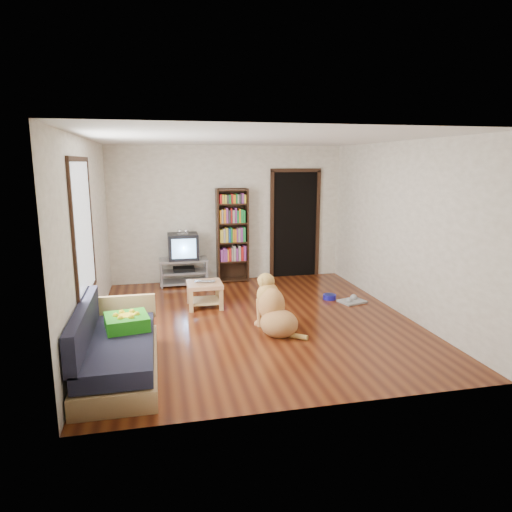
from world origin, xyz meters
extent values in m
plane|color=#602910|center=(0.00, 0.00, 0.00)|extent=(5.00, 5.00, 0.00)
plane|color=white|center=(0.00, 0.00, 2.60)|extent=(5.00, 5.00, 0.00)
plane|color=silver|center=(0.00, 2.50, 1.30)|extent=(4.50, 0.00, 4.50)
plane|color=silver|center=(0.00, -2.50, 1.30)|extent=(4.50, 0.00, 4.50)
plane|color=silver|center=(-2.25, 0.00, 1.30)|extent=(0.00, 5.00, 5.00)
plane|color=silver|center=(2.25, 0.00, 1.30)|extent=(0.00, 5.00, 5.00)
cube|color=green|center=(-1.75, -1.10, 0.50)|extent=(0.54, 0.54, 0.16)
imported|color=silver|center=(-0.66, 0.78, 0.41)|extent=(0.37, 0.28, 0.03)
cylinder|color=navy|center=(1.45, 0.77, 0.04)|extent=(0.22, 0.22, 0.08)
cube|color=#A1A1A1|center=(1.75, 0.52, 0.01)|extent=(0.47, 0.42, 0.03)
cube|color=white|center=(-2.23, -0.50, 1.50)|extent=(0.02, 1.30, 1.60)
cube|color=black|center=(-2.23, -0.50, 2.32)|extent=(0.03, 1.42, 0.06)
cube|color=black|center=(-2.23, -0.50, 0.68)|extent=(0.03, 1.42, 0.06)
cube|color=black|center=(-2.23, -1.20, 1.50)|extent=(0.03, 0.06, 1.70)
cube|color=black|center=(-2.23, 0.20, 1.50)|extent=(0.03, 0.06, 1.70)
cube|color=black|center=(1.35, 2.48, 1.05)|extent=(0.90, 0.02, 2.10)
cube|color=black|center=(0.87, 2.47, 1.05)|extent=(0.07, 0.05, 2.14)
cube|color=black|center=(1.83, 2.47, 1.05)|extent=(0.07, 0.05, 2.14)
cube|color=black|center=(1.35, 2.47, 2.13)|extent=(1.03, 0.05, 0.07)
cube|color=#99999E|center=(-0.90, 2.25, 0.48)|extent=(0.90, 0.45, 0.04)
cube|color=#99999E|center=(-0.90, 2.25, 0.25)|extent=(0.86, 0.42, 0.03)
cube|color=#99999E|center=(-0.90, 2.25, 0.06)|extent=(0.90, 0.45, 0.04)
cylinder|color=#99999E|center=(-1.32, 2.05, 0.25)|extent=(0.04, 0.04, 0.50)
cylinder|color=#99999E|center=(-0.48, 2.05, 0.25)|extent=(0.04, 0.04, 0.50)
cylinder|color=#99999E|center=(-1.32, 2.45, 0.25)|extent=(0.04, 0.04, 0.50)
cylinder|color=#99999E|center=(-0.48, 2.45, 0.25)|extent=(0.04, 0.04, 0.50)
cube|color=black|center=(-0.90, 2.25, 0.30)|extent=(0.40, 0.30, 0.07)
cube|color=black|center=(-0.90, 2.25, 0.74)|extent=(0.55, 0.48, 0.48)
cube|color=black|center=(-0.90, 2.45, 0.74)|extent=(0.40, 0.14, 0.36)
cube|color=#8CBFF2|center=(-0.90, 2.00, 0.74)|extent=(0.44, 0.02, 0.36)
cube|color=silver|center=(-0.90, 2.20, 0.99)|extent=(0.20, 0.07, 0.02)
sphere|color=silver|center=(-0.96, 2.20, 1.04)|extent=(0.09, 0.09, 0.09)
sphere|color=silver|center=(-0.84, 2.20, 1.04)|extent=(0.09, 0.09, 0.09)
cube|color=black|center=(-0.23, 2.34, 0.90)|extent=(0.03, 0.30, 1.80)
cube|color=black|center=(0.34, 2.34, 0.90)|extent=(0.03, 0.30, 1.80)
cube|color=black|center=(0.05, 2.48, 0.90)|extent=(0.60, 0.02, 1.80)
cube|color=black|center=(0.05, 2.34, 0.03)|extent=(0.56, 0.28, 0.02)
cube|color=black|center=(0.05, 2.34, 0.40)|extent=(0.56, 0.28, 0.03)
cube|color=black|center=(0.05, 2.34, 0.77)|extent=(0.56, 0.28, 0.02)
cube|color=black|center=(0.05, 2.34, 1.14)|extent=(0.56, 0.28, 0.02)
cube|color=black|center=(0.05, 2.34, 1.51)|extent=(0.56, 0.28, 0.02)
cube|color=black|center=(0.05, 2.34, 1.77)|extent=(0.56, 0.28, 0.02)
cube|color=tan|center=(-1.83, -1.40, 0.11)|extent=(0.80, 1.80, 0.22)
cube|color=#1E1E2D|center=(-1.83, -1.40, 0.33)|extent=(0.74, 1.74, 0.18)
cube|color=#1E1E2D|center=(-2.17, -1.40, 0.60)|extent=(0.12, 1.74, 0.40)
cube|color=tan|center=(-1.83, -0.54, 0.50)|extent=(0.80, 0.06, 0.30)
cube|color=tan|center=(-0.66, 0.81, 0.37)|extent=(0.55, 0.55, 0.06)
cube|color=tan|center=(-0.66, 0.81, 0.10)|extent=(0.45, 0.45, 0.03)
cube|color=tan|center=(-0.90, 0.58, 0.17)|extent=(0.06, 0.06, 0.34)
cube|color=tan|center=(-0.43, 0.58, 0.17)|extent=(0.06, 0.06, 0.34)
cube|color=tan|center=(-0.90, 1.05, 0.17)|extent=(0.06, 0.06, 0.34)
cube|color=tan|center=(-0.43, 1.05, 0.17)|extent=(0.06, 0.06, 0.34)
ellipsoid|color=#B57345|center=(0.19, -0.61, 0.15)|extent=(0.64, 0.67, 0.37)
ellipsoid|color=#B77446|center=(0.13, -0.42, 0.36)|extent=(0.46, 0.48, 0.49)
ellipsoid|color=tan|center=(0.10, -0.33, 0.48)|extent=(0.39, 0.36, 0.35)
ellipsoid|color=tan|center=(0.08, -0.27, 0.67)|extent=(0.29, 0.31, 0.22)
ellipsoid|color=tan|center=(0.05, -0.16, 0.64)|extent=(0.15, 0.21, 0.09)
sphere|color=black|center=(0.03, -0.07, 0.64)|extent=(0.04, 0.04, 0.04)
ellipsoid|color=tan|center=(0.01, -0.33, 0.66)|extent=(0.07, 0.09, 0.15)
ellipsoid|color=#B88B46|center=(0.18, -0.29, 0.66)|extent=(0.07, 0.09, 0.15)
cylinder|color=tan|center=(0.00, -0.26, 0.20)|extent=(0.11, 0.14, 0.40)
cylinder|color=tan|center=(0.15, -0.21, 0.20)|extent=(0.11, 0.14, 0.40)
sphere|color=#D48751|center=(-0.02, -0.21, 0.02)|extent=(0.10, 0.10, 0.10)
sphere|color=#BD8248|center=(0.13, -0.16, 0.02)|extent=(0.10, 0.10, 0.10)
cylinder|color=tan|center=(0.36, -0.79, 0.03)|extent=(0.30, 0.29, 0.08)
camera|label=1|loc=(-1.37, -6.24, 2.28)|focal=32.00mm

